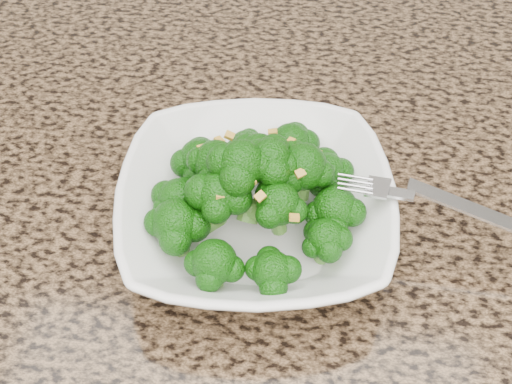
# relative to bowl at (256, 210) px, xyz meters

# --- Properties ---
(granite_counter) EXTENTS (1.64, 1.04, 0.03)m
(granite_counter) POSITION_rel_bowl_xyz_m (-0.13, 0.04, -0.04)
(granite_counter) COLOR brown
(granite_counter) RESTS_ON cabinet
(bowl) EXTENTS (0.26, 0.26, 0.06)m
(bowl) POSITION_rel_bowl_xyz_m (0.00, 0.00, 0.00)
(bowl) COLOR white
(bowl) RESTS_ON granite_counter
(broccoli_pile) EXTENTS (0.20, 0.20, 0.07)m
(broccoli_pile) POSITION_rel_bowl_xyz_m (-0.00, 0.00, 0.06)
(broccoli_pile) COLOR #115309
(broccoli_pile) RESTS_ON bowl
(garlic_topping) EXTENTS (0.12, 0.12, 0.01)m
(garlic_topping) POSITION_rel_bowl_xyz_m (-0.00, 0.00, 0.10)
(garlic_topping) COLOR gold
(garlic_topping) RESTS_ON broccoli_pile
(fork) EXTENTS (0.18, 0.06, 0.01)m
(fork) POSITION_rel_bowl_xyz_m (0.12, 0.00, 0.03)
(fork) COLOR silver
(fork) RESTS_ON bowl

